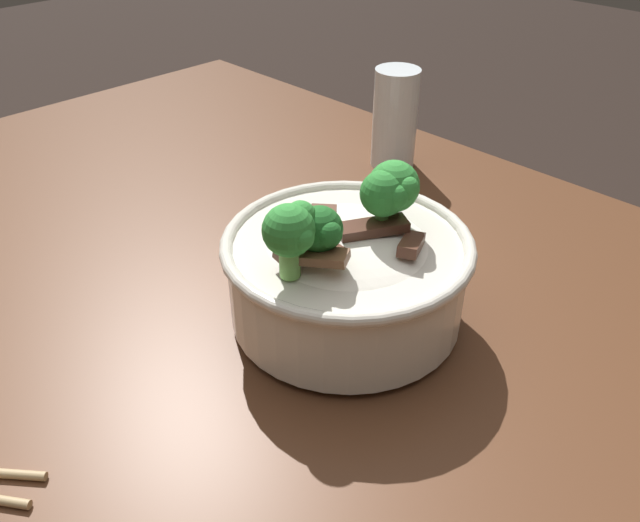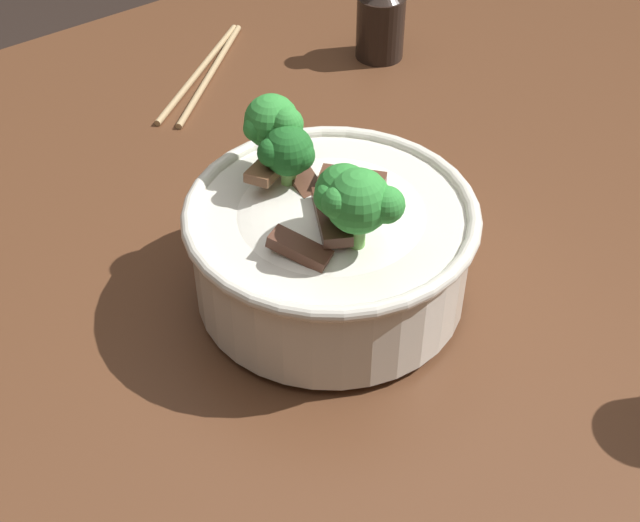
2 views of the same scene
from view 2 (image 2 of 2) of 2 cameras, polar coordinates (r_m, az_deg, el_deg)
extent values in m
cube|color=#56331E|center=(0.82, 2.15, 1.90)|extent=(1.34, 0.99, 0.05)
cube|color=#56331E|center=(1.63, 8.79, 7.22)|extent=(0.07, 0.07, 0.73)
cylinder|color=silver|center=(0.72, 0.68, -2.00)|extent=(0.11, 0.11, 0.01)
cylinder|color=silver|center=(0.69, 0.71, 0.61)|extent=(0.22, 0.22, 0.08)
torus|color=silver|center=(0.67, 0.74, 3.18)|extent=(0.23, 0.23, 0.01)
ellipsoid|color=white|center=(0.68, 0.73, 2.24)|extent=(0.18, 0.18, 0.05)
cube|color=#563323|center=(0.68, 2.11, 5.20)|extent=(0.05, 0.05, 0.01)
cube|color=#563323|center=(0.69, -1.16, 5.36)|extent=(0.03, 0.08, 0.02)
cube|color=#4C2B1E|center=(0.62, -1.34, 0.80)|extent=(0.04, 0.05, 0.02)
cube|color=#4C2B1E|center=(0.64, 0.78, 2.94)|extent=(0.05, 0.07, 0.01)
cube|color=brown|center=(0.68, -3.30, 6.16)|extent=(0.05, 0.04, 0.01)
cylinder|color=#7AB256|center=(0.68, -2.05, 5.60)|extent=(0.01, 0.01, 0.02)
sphere|color=#1E6023|center=(0.67, -2.09, 7.21)|extent=(0.04, 0.04, 0.04)
sphere|color=#1E6023|center=(0.66, -3.18, 7.08)|extent=(0.02, 0.02, 0.02)
sphere|color=#1E6023|center=(0.67, -1.38, 6.91)|extent=(0.02, 0.02, 0.02)
cylinder|color=#6BA84C|center=(0.70, -2.88, 6.95)|extent=(0.02, 0.02, 0.03)
sphere|color=green|center=(0.68, -2.96, 8.91)|extent=(0.04, 0.04, 0.04)
sphere|color=green|center=(0.68, -4.24, 8.64)|extent=(0.02, 0.02, 0.02)
sphere|color=green|center=(0.67, -2.19, 8.93)|extent=(0.03, 0.03, 0.03)
cylinder|color=#6BA84C|center=(0.62, 2.42, 1.85)|extent=(0.01, 0.01, 0.03)
sphere|color=green|center=(0.61, 2.49, 3.93)|extent=(0.05, 0.05, 0.05)
sphere|color=green|center=(0.60, 1.16, 3.83)|extent=(0.02, 0.02, 0.02)
sphere|color=green|center=(0.60, 4.34, 3.68)|extent=(0.03, 0.03, 0.03)
cylinder|color=#5B9947|center=(0.63, 1.51, 2.53)|extent=(0.01, 0.01, 0.03)
sphere|color=#2D8433|center=(0.62, 1.56, 4.50)|extent=(0.04, 0.04, 0.04)
sphere|color=#2D8433|center=(0.61, 0.59, 4.16)|extent=(0.02, 0.02, 0.02)
sphere|color=#2D8433|center=(0.61, 2.72, 3.89)|extent=(0.02, 0.02, 0.02)
cylinder|color=tan|center=(1.02, -7.13, 12.07)|extent=(0.17, 0.15, 0.01)
cylinder|color=tan|center=(1.02, -7.91, 12.15)|extent=(0.19, 0.14, 0.01)
cylinder|color=black|center=(1.04, 3.96, 14.99)|extent=(0.06, 0.06, 0.07)
camera|label=1|loc=(0.77, -41.79, 24.88)|focal=35.91mm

